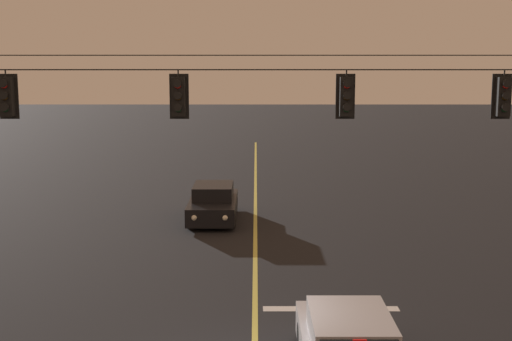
# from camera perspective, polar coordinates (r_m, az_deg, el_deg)

# --- Properties ---
(lane_centre_stripe) EXTENTS (0.14, 60.00, 0.01)m
(lane_centre_stripe) POSITION_cam_1_polar(r_m,az_deg,el_deg) (23.85, 0.02, -5.87)
(lane_centre_stripe) COLOR #D1C64C
(lane_centre_stripe) RESTS_ON ground
(stop_bar_paint) EXTENTS (3.40, 0.36, 0.01)m
(stop_bar_paint) POSITION_cam_1_polar(r_m,az_deg,el_deg) (17.65, 6.29, -11.30)
(stop_bar_paint) COLOR silver
(stop_bar_paint) RESTS_ON ground
(signal_span_assembly) EXTENTS (19.02, 0.32, 7.32)m
(signal_span_assembly) POSITION_cam_1_polar(r_m,az_deg,el_deg) (17.22, -0.00, 1.31)
(signal_span_assembly) COLOR #2D2116
(signal_span_assembly) RESTS_ON ground
(traffic_light_leftmost) EXTENTS (0.48, 0.41, 1.22)m
(traffic_light_leftmost) POSITION_cam_1_polar(r_m,az_deg,el_deg) (18.15, -19.87, 5.78)
(traffic_light_leftmost) COLOR black
(traffic_light_left_inner) EXTENTS (0.48, 0.41, 1.22)m
(traffic_light_left_inner) POSITION_cam_1_polar(r_m,az_deg,el_deg) (17.18, -6.35, 6.10)
(traffic_light_left_inner) COLOR black
(traffic_light_centre) EXTENTS (0.48, 0.41, 1.22)m
(traffic_light_centre) POSITION_cam_1_polar(r_m,az_deg,el_deg) (17.22, 7.54, 6.09)
(traffic_light_centre) COLOR black
(traffic_light_right_inner) EXTENTS (0.48, 0.41, 1.22)m
(traffic_light_right_inner) POSITION_cam_1_polar(r_m,az_deg,el_deg) (18.13, 19.87, 5.78)
(traffic_light_right_inner) COLOR black
(car_oncoming_lead) EXTENTS (1.80, 4.42, 1.39)m
(car_oncoming_lead) POSITION_cam_1_polar(r_m,az_deg,el_deg) (27.02, -3.48, -2.73)
(car_oncoming_lead) COLOR black
(car_oncoming_lead) RESTS_ON ground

